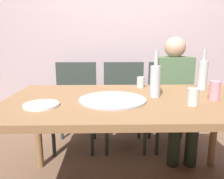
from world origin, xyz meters
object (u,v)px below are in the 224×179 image
Objects in this scene: wine_bottle at (155,80)px; guest_in_sweater at (175,90)px; plate_stack at (41,105)px; dining_table at (133,109)px; soda_can at (215,90)px; tumbler_far at (193,97)px; chair_middle at (124,99)px; tumbler_near at (141,82)px; chair_right at (170,99)px; pizza_tray at (112,100)px; chair_left at (76,99)px; beer_bottle at (203,74)px.

guest_in_sweater is at bearing 61.72° from wine_bottle.
dining_table is at bearing 16.12° from plate_stack.
plate_stack is 1.39m from guest_in_sweater.
wine_bottle is 2.56× the size of soda_can.
chair_middle is (-0.33, 1.02, -0.29)m from tumbler_far.
wine_bottle is at bearing 132.83° from tumbler_far.
tumbler_near reaches higher than dining_table.
tumbler_far is 1.07m from chair_right.
pizza_tray is 0.49m from tumbler_far.
guest_in_sweater is (0.41, 0.37, -0.15)m from tumbler_near.
chair_left reaches higher than plate_stack.
soda_can is 0.14× the size of chair_middle.
chair_middle is 1.00× the size of chair_right.
chair_middle reaches higher than tumbler_near.
soda_can is at bearing -98.99° from beer_bottle.
soda_can is at bearing 119.68° from chair_middle.
chair_middle is at bearing -16.76° from guest_in_sweater.
chair_right is at bearing 90.70° from soda_can.
chair_right is at bearing 51.55° from tumbler_near.
wine_bottle is at bearing 66.30° from chair_right.
dining_table is at bearing 59.23° from chair_right.
pizza_tray is 3.54× the size of soda_can.
dining_table is 8.23× the size of plate_stack.
dining_table is 16.70× the size of tumbler_far.
plate_stack is at bearing -179.89° from tumbler_far.
pizza_tray is 1.14m from chair_right.
beer_bottle is 0.48m from tumbler_near.
dining_table is at bearing 89.37° from chair_middle.
pizza_tray is 0.78m from beer_bottle.
tumbler_far reaches higher than dining_table.
wine_bottle is 0.32m from tumbler_near.
beer_bottle is at bearing 23.36° from pizza_tray.
wine_bottle reaches higher than tumbler_far.
soda_can is at bearing 90.85° from guest_in_sweater.
chair_middle is (0.53, 0.00, 0.00)m from chair_left.
tumbler_far is at bearing 129.84° from chair_left.
tumbler_near is at bearing 58.29° from pizza_tray.
beer_bottle is at bearing 133.01° from chair_middle.
tumbler_near reaches higher than pizza_tray.
pizza_tray is 0.37× the size of guest_in_sweater.
chair_middle is at bearing 100.05° from tumbler_near.
chair_middle is at bearing 107.68° from tumbler_far.
chair_right is (0.65, 0.91, -0.24)m from pizza_tray.
pizza_tray is 1.38× the size of wine_bottle.
beer_bottle is 0.27× the size of guest_in_sweater.
plate_stack is 0.18× the size of guest_in_sweater.
soda_can is 0.77m from guest_in_sweater.
chair_right is (0.51, 0.86, -0.16)m from dining_table.
beer_bottle reaches higher than chair_right.
beer_bottle is (0.42, 0.22, 0.00)m from wine_bottle.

